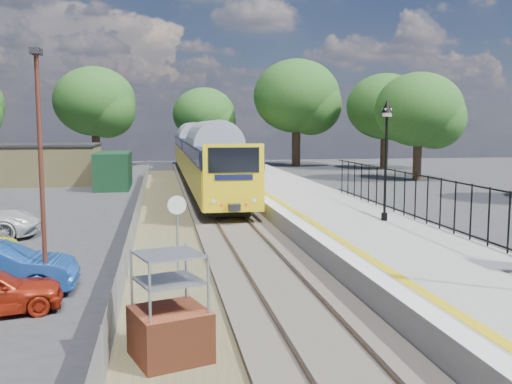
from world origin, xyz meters
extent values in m
plane|color=#2D2D30|center=(0.00, 0.00, 0.00)|extent=(120.00, 120.00, 0.00)
cube|color=#473F38|center=(0.00, 10.00, 0.10)|extent=(3.40, 80.00, 0.20)
cube|color=#4C472D|center=(-2.90, 8.00, 0.03)|extent=(2.60, 70.00, 0.06)
cube|color=brown|center=(-0.72, 10.00, 0.22)|extent=(0.07, 80.00, 0.14)
cube|color=brown|center=(0.72, 10.00, 0.22)|extent=(0.07, 80.00, 0.14)
cube|color=gray|center=(4.20, 8.00, 0.45)|extent=(5.00, 70.00, 0.90)
cube|color=silver|center=(1.95, 8.00, 0.91)|extent=(0.50, 70.00, 0.01)
cube|color=yellow|center=(2.45, 8.00, 0.91)|extent=(0.30, 70.00, 0.01)
cylinder|color=black|center=(5.30, 6.00, 1.05)|extent=(0.24, 0.24, 0.30)
cylinder|color=black|center=(5.30, 6.00, 2.90)|extent=(0.10, 0.10, 3.70)
cube|color=black|center=(5.30, 6.00, 4.85)|extent=(0.08, 0.08, 0.30)
cube|color=beige|center=(5.30, 6.00, 5.02)|extent=(0.26, 0.26, 0.30)
cone|color=black|center=(5.30, 6.00, 5.25)|extent=(0.44, 0.44, 0.50)
cube|color=black|center=(6.55, 2.50, 2.65)|extent=(0.05, 26.00, 0.05)
cube|color=tan|center=(-12.00, 32.00, 1.50)|extent=(8.00, 6.00, 3.00)
cube|color=black|center=(-12.00, 32.00, 3.05)|extent=(8.20, 6.20, 0.15)
cube|color=#123418|center=(-6.50, 28.00, 1.30)|extent=(2.40, 6.00, 2.60)
cylinder|color=#332319|center=(-10.00, 50.00, 1.92)|extent=(0.88, 0.88, 3.85)
ellipsoid|color=#194A18|center=(-10.00, 50.00, 7.15)|extent=(8.80, 8.80, 7.48)
cylinder|color=#332319|center=(2.00, 52.00, 1.57)|extent=(0.72, 0.72, 3.15)
ellipsoid|color=#194A18|center=(2.00, 52.00, 5.85)|extent=(7.20, 7.20, 6.12)
cylinder|color=#332319|center=(12.00, 48.00, 2.10)|extent=(0.96, 0.96, 4.20)
ellipsoid|color=#194A18|center=(12.00, 48.00, 7.80)|extent=(9.60, 9.60, 8.16)
cylinder|color=#332319|center=(20.00, 42.00, 1.75)|extent=(0.80, 0.80, 3.50)
ellipsoid|color=#194A18|center=(20.00, 42.00, 6.50)|extent=(8.00, 8.00, 6.80)
cylinder|color=#332319|center=(18.00, 30.00, 1.57)|extent=(0.72, 0.72, 3.15)
ellipsoid|color=#194A18|center=(18.00, 30.00, 5.85)|extent=(7.20, 7.20, 6.12)
cube|color=yellow|center=(0.00, 20.25, 1.69)|extent=(2.80, 20.00, 1.90)
cube|color=#10153B|center=(0.00, 20.25, 2.99)|extent=(2.82, 20.00, 0.90)
cube|color=black|center=(0.00, 20.25, 2.99)|extent=(2.82, 18.00, 0.70)
cube|color=black|center=(0.00, 20.25, 0.51)|extent=(2.00, 18.00, 0.45)
cube|color=yellow|center=(0.00, 40.85, 1.69)|extent=(2.80, 20.00, 1.90)
cube|color=#10153B|center=(0.00, 40.85, 2.99)|extent=(2.82, 20.00, 0.90)
cube|color=black|center=(0.00, 40.85, 2.99)|extent=(2.82, 18.00, 0.70)
cube|color=black|center=(0.00, 40.85, 0.51)|extent=(2.00, 18.00, 0.45)
cube|color=black|center=(0.00, 10.04, 3.04)|extent=(2.24, 0.04, 1.10)
cube|color=brown|center=(-3.05, -3.81, 0.51)|extent=(1.69, 1.69, 1.03)
cylinder|color=#999EA3|center=(-2.73, 1.30, 1.17)|extent=(0.06, 0.06, 2.34)
cylinder|color=silver|center=(-2.73, 1.25, 2.34)|extent=(0.52, 0.04, 0.52)
cylinder|color=#4F251A|center=(-6.20, 0.89, 3.17)|extent=(0.12, 0.12, 6.34)
cube|color=black|center=(-6.20, 0.89, 6.38)|extent=(0.25, 0.50, 0.15)
camera|label=1|loc=(-3.19, -14.50, 4.52)|focal=40.00mm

